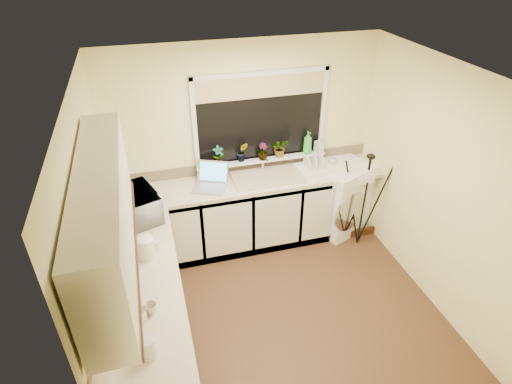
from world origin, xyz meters
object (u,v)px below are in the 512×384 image
at_px(washing_machine, 339,196).
at_px(steel_jar, 142,314).
at_px(plant_d, 280,148).
at_px(cup_back, 332,161).
at_px(tripod, 364,201).
at_px(soap_bottle_green, 308,142).
at_px(dish_rack, 315,169).
at_px(plant_c, 263,151).
at_px(glass_jug, 149,347).
at_px(plant_b, 242,152).
at_px(microwave, 137,205).
at_px(plant_a, 219,156).
at_px(laptop, 211,180).
at_px(soap_bottle_clear, 319,144).
at_px(kettle, 146,249).
at_px(cup_left, 151,309).

height_order(washing_machine, steel_jar, steel_jar).
xyz_separation_m(plant_d, cup_back, (0.65, -0.12, -0.22)).
bearing_deg(tripod, plant_d, 145.20).
bearing_deg(soap_bottle_green, dish_rack, -84.32).
distance_m(dish_rack, plant_c, 0.67).
relative_size(dish_rack, steel_jar, 4.06).
height_order(glass_jug, plant_b, plant_b).
bearing_deg(soap_bottle_green, microwave, -163.25).
distance_m(plant_c, cup_back, 0.91).
bearing_deg(dish_rack, soap_bottle_green, 90.90).
bearing_deg(plant_a, laptop, -126.98).
height_order(washing_machine, plant_a, plant_a).
distance_m(plant_a, soap_bottle_clear, 1.27).
distance_m(glass_jug, soap_bottle_green, 3.14).
bearing_deg(washing_machine, soap_bottle_clear, 120.98).
relative_size(dish_rack, plant_d, 1.94).
xyz_separation_m(plant_a, plant_c, (0.54, 0.01, -0.02)).
bearing_deg(cup_back, kettle, -153.26).
bearing_deg(cup_back, laptop, -176.58).
xyz_separation_m(dish_rack, cup_back, (0.28, 0.11, 0.01)).
bearing_deg(plant_b, plant_d, -0.08).
xyz_separation_m(washing_machine, steel_jar, (-2.52, -1.80, 0.49)).
height_order(tripod, cup_back, tripod).
relative_size(dish_rack, cup_back, 3.90).
bearing_deg(soap_bottle_green, cup_back, -21.23).
height_order(glass_jug, plant_a, plant_a).
xyz_separation_m(plant_a, soap_bottle_clear, (1.27, 0.01, -0.02)).
height_order(plant_b, plant_d, plant_b).
relative_size(steel_jar, soap_bottle_green, 0.38).
relative_size(steel_jar, plant_b, 0.44).
bearing_deg(dish_rack, washing_machine, -2.41).
bearing_deg(cup_left, kettle, 89.21).
xyz_separation_m(kettle, microwave, (-0.04, 0.67, 0.05)).
height_order(washing_machine, kettle, kettle).
relative_size(laptop, plant_d, 2.13).
distance_m(washing_machine, kettle, 2.73).
bearing_deg(steel_jar, plant_b, 57.33).
relative_size(glass_jug, plant_b, 0.68).
bearing_deg(plant_c, plant_a, -179.31).
xyz_separation_m(dish_rack, tripod, (0.49, -0.40, -0.30)).
bearing_deg(plant_a, kettle, -126.05).
xyz_separation_m(tripod, plant_a, (-1.63, 0.60, 0.55)).
distance_m(steel_jar, soap_bottle_clear, 3.02).
xyz_separation_m(glass_jug, microwave, (0.00, 1.71, 0.07)).
bearing_deg(plant_d, laptop, -166.49).
xyz_separation_m(washing_machine, glass_jug, (-2.49, -2.13, 0.52)).
bearing_deg(kettle, cup_left, -90.79).
relative_size(laptop, soap_bottle_clear, 2.32).
xyz_separation_m(plant_a, plant_d, (0.76, 0.04, -0.01)).
xyz_separation_m(laptop, glass_jug, (-0.83, -2.13, 0.01)).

